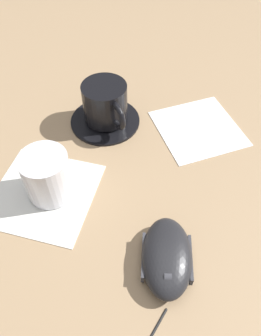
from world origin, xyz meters
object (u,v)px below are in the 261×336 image
object	(u,v)px
computer_mouse	(167,257)
drinking_glass	(47,176)
coffee_cup	(106,103)
saucer	(105,120)

from	to	relation	value
computer_mouse	drinking_glass	size ratio (longest dim) A/B	1.64
coffee_cup	drinking_glass	bearing A→B (deg)	171.58
saucer	coffee_cup	world-z (taller)	coffee_cup
saucer	drinking_glass	size ratio (longest dim) A/B	1.67
saucer	drinking_glass	xyz separation A→B (m)	(-0.17, 0.02, 0.04)
saucer	drinking_glass	bearing A→B (deg)	172.44
coffee_cup	computer_mouse	distance (m)	0.29
saucer	coffee_cup	distance (m)	0.04
coffee_cup	computer_mouse	world-z (taller)	coffee_cup
coffee_cup	computer_mouse	xyz separation A→B (m)	(-0.23, -0.17, -0.03)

